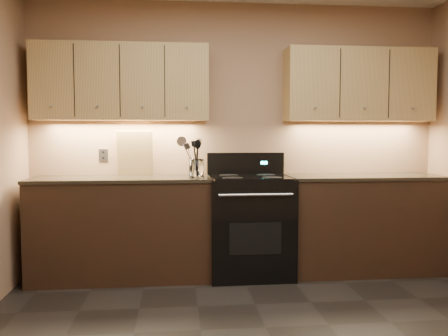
{
  "coord_description": "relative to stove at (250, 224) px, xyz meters",
  "views": [
    {
      "loc": [
        -0.6,
        -2.66,
        1.31
      ],
      "look_at": [
        -0.18,
        1.45,
        1.03
      ],
      "focal_mm": 38.0,
      "sensor_mm": 36.0,
      "label": 1
    }
  ],
  "objects": [
    {
      "name": "stove",
      "position": [
        0.0,
        0.0,
        0.0
      ],
      "size": [
        0.76,
        0.68,
        1.14
      ],
      "color": "black",
      "rests_on": "ground"
    },
    {
      "name": "outlet_plate",
      "position": [
        -1.38,
        0.31,
        0.64
      ],
      "size": [
        0.08,
        0.01,
        0.12
      ],
      "primitive_type": "cube",
      "color": "#B2B5BA",
      "rests_on": "wall_back"
    },
    {
      "name": "black_spoon",
      "position": [
        -0.49,
        -0.05,
        0.63
      ],
      "size": [
        0.07,
        0.17,
        0.34
      ],
      "primitive_type": null,
      "rotation": [
        0.31,
        0.05,
        -0.12
      ],
      "color": "black",
      "rests_on": "utensil_crock"
    },
    {
      "name": "counter_left",
      "position": [
        -1.18,
        0.02,
        -0.01
      ],
      "size": [
        1.62,
        0.62,
        0.93
      ],
      "color": "black",
      "rests_on": "ground"
    },
    {
      "name": "black_turner",
      "position": [
        -0.49,
        -0.1,
        0.63
      ],
      "size": [
        0.15,
        0.13,
        0.34
      ],
      "primitive_type": null,
      "rotation": [
        -0.11,
        -0.08,
        0.45
      ],
      "color": "black",
      "rests_on": "utensil_crock"
    },
    {
      "name": "upper_cab_left",
      "position": [
        -1.18,
        0.17,
        1.32
      ],
      "size": [
        1.6,
        0.3,
        0.7
      ],
      "primitive_type": "cube",
      "color": "tan",
      "rests_on": "wall_back"
    },
    {
      "name": "utensil_crock",
      "position": [
        -0.5,
        -0.07,
        0.53
      ],
      "size": [
        0.15,
        0.15,
        0.17
      ],
      "color": "white",
      "rests_on": "counter_left"
    },
    {
      "name": "wall_back",
      "position": [
        -0.08,
        0.32,
        0.82
      ],
      "size": [
        4.0,
        0.04,
        2.6
      ],
      "primitive_type": "cube",
      "color": "#9C795B",
      "rests_on": "ground"
    },
    {
      "name": "cutting_board",
      "position": [
        -1.07,
        0.27,
        0.66
      ],
      "size": [
        0.34,
        0.12,
        0.43
      ],
      "primitive_type": "cube",
      "rotation": [
        0.2,
        0.0,
        -0.04
      ],
      "color": "#D7B674",
      "rests_on": "counter_left"
    },
    {
      "name": "counter_right",
      "position": [
        1.1,
        0.02,
        -0.01
      ],
      "size": [
        1.46,
        0.62,
        0.93
      ],
      "color": "black",
      "rests_on": "ground"
    },
    {
      "name": "wooden_spoon",
      "position": [
        -0.53,
        -0.08,
        0.63
      ],
      "size": [
        0.13,
        0.07,
        0.34
      ],
      "primitive_type": null,
      "rotation": [
        0.05,
        0.17,
        0.26
      ],
      "color": "#D7B674",
      "rests_on": "utensil_crock"
    },
    {
      "name": "steel_spatula",
      "position": [
        -0.47,
        -0.08,
        0.63
      ],
      "size": [
        0.21,
        0.14,
        0.35
      ],
      "primitive_type": null,
      "rotation": [
        0.19,
        -0.39,
        -0.14
      ],
      "color": "silver",
      "rests_on": "utensil_crock"
    },
    {
      "name": "steel_skimmer",
      "position": [
        -0.48,
        -0.08,
        0.65
      ],
      "size": [
        0.25,
        0.1,
        0.37
      ],
      "primitive_type": null,
      "rotation": [
        -0.03,
        -0.46,
        0.09
      ],
      "color": "silver",
      "rests_on": "utensil_crock"
    },
    {
      "name": "upper_cab_right",
      "position": [
        1.1,
        0.17,
        1.32
      ],
      "size": [
        1.44,
        0.3,
        0.7
      ],
      "primitive_type": "cube",
      "color": "tan",
      "rests_on": "wall_back"
    }
  ]
}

